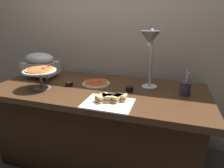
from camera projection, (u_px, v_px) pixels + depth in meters
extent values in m
plane|color=#38332D|center=(99.00, 157.00, 1.94)|extent=(8.00, 8.00, 0.00)
cube|color=#B7A893|center=(114.00, 34.00, 2.00)|extent=(4.40, 0.04, 2.40)
cube|color=#422816|center=(98.00, 90.00, 1.70)|extent=(1.90, 0.84, 0.05)
cube|color=black|center=(99.00, 127.00, 1.82)|extent=(1.75, 0.74, 0.71)
cylinder|color=#B7BABF|center=(25.00, 77.00, 1.94)|extent=(0.01, 0.01, 0.04)
cylinder|color=#B7BABF|center=(47.00, 79.00, 1.86)|extent=(0.01, 0.01, 0.04)
cylinder|color=#B7BABF|center=(37.00, 72.00, 2.10)|extent=(0.01, 0.01, 0.04)
cylinder|color=#B7BABF|center=(57.00, 74.00, 2.03)|extent=(0.01, 0.01, 0.04)
cube|color=#B7BABF|center=(41.00, 68.00, 1.95)|extent=(0.33, 0.23, 0.13)
ellipsoid|color=#B7BABF|center=(39.00, 58.00, 1.92)|extent=(0.31, 0.22, 0.12)
cylinder|color=#B7BABF|center=(149.00, 87.00, 1.70)|extent=(0.14, 0.14, 0.01)
cylinder|color=#B7BABF|center=(151.00, 59.00, 1.62)|extent=(0.02, 0.02, 0.49)
cylinder|color=#B7BABF|center=(152.00, 30.00, 1.45)|extent=(0.02, 0.20, 0.02)
cone|color=#595B60|center=(150.00, 38.00, 1.38)|extent=(0.15, 0.15, 0.10)
sphere|color=#F9EAB2|center=(150.00, 43.00, 1.39)|extent=(0.04, 0.04, 0.04)
cylinder|color=white|center=(96.00, 84.00, 1.78)|extent=(0.26, 0.26, 0.01)
cylinder|color=#C68E42|center=(96.00, 83.00, 1.77)|extent=(0.23, 0.23, 0.01)
cylinder|color=#AD3D1E|center=(96.00, 82.00, 1.77)|extent=(0.20, 0.20, 0.00)
cylinder|color=maroon|center=(101.00, 83.00, 1.74)|extent=(0.02, 0.02, 0.00)
cylinder|color=maroon|center=(99.00, 82.00, 1.76)|extent=(0.02, 0.02, 0.00)
cylinder|color=maroon|center=(93.00, 83.00, 1.74)|extent=(0.02, 0.02, 0.00)
cylinder|color=maroon|center=(95.00, 83.00, 1.71)|extent=(0.02, 0.02, 0.00)
cylinder|color=#595B60|center=(41.00, 80.00, 1.65)|extent=(0.02, 0.02, 0.16)
cylinder|color=#595B60|center=(42.00, 88.00, 1.67)|extent=(0.15, 0.15, 0.01)
cylinder|color=white|center=(40.00, 71.00, 1.62)|extent=(0.28, 0.28, 0.01)
cylinder|color=#C68E42|center=(40.00, 70.00, 1.61)|extent=(0.24, 0.24, 0.01)
cylinder|color=#C65628|center=(39.00, 69.00, 1.61)|extent=(0.21, 0.21, 0.00)
cylinder|color=maroon|center=(43.00, 69.00, 1.60)|extent=(0.02, 0.02, 0.00)
cylinder|color=maroon|center=(30.00, 69.00, 1.60)|extent=(0.02, 0.02, 0.00)
cylinder|color=maroon|center=(44.00, 69.00, 1.59)|extent=(0.02, 0.02, 0.00)
cylinder|color=maroon|center=(49.00, 67.00, 1.67)|extent=(0.02, 0.02, 0.00)
cylinder|color=maroon|center=(48.00, 67.00, 1.65)|extent=(0.02, 0.02, 0.00)
cylinder|color=maroon|center=(43.00, 68.00, 1.62)|extent=(0.02, 0.02, 0.00)
cube|color=white|center=(108.00, 103.00, 1.36)|extent=(0.36, 0.26, 0.01)
cube|color=tan|center=(102.00, 100.00, 1.38)|extent=(0.10, 0.11, 0.02)
cube|color=brown|center=(102.00, 98.00, 1.38)|extent=(0.10, 0.11, 0.01)
cube|color=tan|center=(102.00, 96.00, 1.37)|extent=(0.10, 0.11, 0.02)
cube|color=tan|center=(121.00, 99.00, 1.40)|extent=(0.08, 0.07, 0.02)
cube|color=brown|center=(121.00, 97.00, 1.39)|extent=(0.08, 0.07, 0.01)
cube|color=tan|center=(121.00, 95.00, 1.39)|extent=(0.08, 0.07, 0.02)
cube|color=tan|center=(115.00, 101.00, 1.38)|extent=(0.09, 0.09, 0.02)
cube|color=brown|center=(115.00, 99.00, 1.37)|extent=(0.09, 0.09, 0.01)
cube|color=tan|center=(115.00, 97.00, 1.37)|extent=(0.09, 0.09, 0.02)
cube|color=tan|center=(107.00, 99.00, 1.40)|extent=(0.09, 0.09, 0.02)
cube|color=brown|center=(107.00, 97.00, 1.40)|extent=(0.09, 0.09, 0.01)
cube|color=tan|center=(107.00, 95.00, 1.39)|extent=(0.09, 0.09, 0.02)
cube|color=tan|center=(107.00, 100.00, 1.38)|extent=(0.07, 0.08, 0.02)
cube|color=brown|center=(107.00, 98.00, 1.37)|extent=(0.07, 0.08, 0.01)
cube|color=tan|center=(107.00, 96.00, 1.37)|extent=(0.07, 0.08, 0.02)
cube|color=tan|center=(118.00, 100.00, 1.39)|extent=(0.08, 0.08, 0.02)
cube|color=brown|center=(118.00, 98.00, 1.38)|extent=(0.08, 0.08, 0.01)
cube|color=tan|center=(118.00, 96.00, 1.38)|extent=(0.08, 0.08, 0.02)
cylinder|color=black|center=(69.00, 84.00, 1.73)|extent=(0.07, 0.07, 0.04)
cylinder|color=maroon|center=(69.00, 82.00, 1.73)|extent=(0.06, 0.06, 0.01)
cylinder|color=black|center=(130.00, 89.00, 1.61)|extent=(0.07, 0.07, 0.04)
cylinder|color=#562D14|center=(130.00, 87.00, 1.60)|extent=(0.05, 0.05, 0.01)
cylinder|color=#383347|center=(185.00, 89.00, 1.51)|extent=(0.08, 0.08, 0.11)
cylinder|color=#B7BABF|center=(186.00, 82.00, 1.49)|extent=(0.02, 0.02, 0.16)
cylinder|color=#B7BABF|center=(187.00, 80.00, 1.50)|extent=(0.02, 0.01, 0.19)
cylinder|color=#B7BABF|center=(187.00, 82.00, 1.49)|extent=(0.03, 0.03, 0.16)
cylinder|color=#B7BABF|center=(187.00, 80.00, 1.48)|extent=(0.03, 0.02, 0.19)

